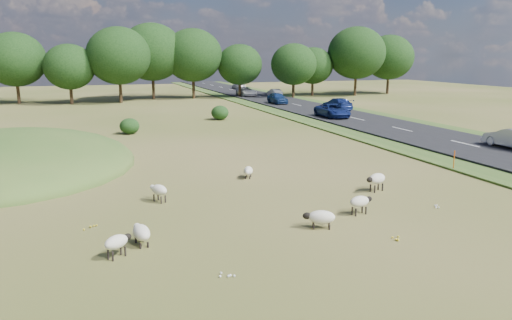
{
  "coord_description": "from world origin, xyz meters",
  "views": [
    {
      "loc": [
        -6.81,
        -21.99,
        6.77
      ],
      "look_at": [
        2.0,
        4.0,
        1.0
      ],
      "focal_mm": 35.0,
      "sensor_mm": 36.0,
      "label": 1
    }
  ],
  "objects_px": {
    "sheep_3": "(321,217)",
    "sheep_6": "(117,242)",
    "sheep_0": "(141,232)",
    "car_4": "(512,138)",
    "sheep_4": "(159,190)",
    "car_7": "(277,98)",
    "car_1": "(239,86)",
    "car_5": "(275,93)",
    "sheep_1": "(360,202)",
    "car_2": "(247,91)",
    "car_3": "(337,104)",
    "car_6": "(332,111)",
    "sheep_5": "(376,179)",
    "marker_post": "(454,160)",
    "sheep_2": "(248,171)"
  },
  "relations": [
    {
      "from": "sheep_3",
      "to": "sheep_6",
      "type": "relative_size",
      "value": 1.22
    },
    {
      "from": "sheep_0",
      "to": "car_4",
      "type": "xyz_separation_m",
      "value": [
        27.16,
        9.92,
        0.48
      ]
    },
    {
      "from": "sheep_4",
      "to": "car_7",
      "type": "height_order",
      "value": "car_7"
    },
    {
      "from": "sheep_3",
      "to": "car_1",
      "type": "distance_m",
      "value": 80.83
    },
    {
      "from": "sheep_6",
      "to": "car_5",
      "type": "height_order",
      "value": "car_5"
    },
    {
      "from": "sheep_1",
      "to": "car_5",
      "type": "distance_m",
      "value": 59.92
    },
    {
      "from": "sheep_1",
      "to": "car_2",
      "type": "bearing_deg",
      "value": 66.73
    },
    {
      "from": "car_3",
      "to": "car_6",
      "type": "height_order",
      "value": "car_3"
    },
    {
      "from": "car_1",
      "to": "car_5",
      "type": "relative_size",
      "value": 1.2
    },
    {
      "from": "sheep_0",
      "to": "car_1",
      "type": "height_order",
      "value": "car_1"
    },
    {
      "from": "car_5",
      "to": "car_2",
      "type": "bearing_deg",
      "value": -37.91
    },
    {
      "from": "car_5",
      "to": "car_6",
      "type": "height_order",
      "value": "car_6"
    },
    {
      "from": "car_2",
      "to": "car_3",
      "type": "bearing_deg",
      "value": -81.11
    },
    {
      "from": "sheep_0",
      "to": "car_4",
      "type": "bearing_deg",
      "value": -78.78
    },
    {
      "from": "sheep_5",
      "to": "car_7",
      "type": "bearing_deg",
      "value": -124.61
    },
    {
      "from": "sheep_1",
      "to": "sheep_3",
      "type": "xyz_separation_m",
      "value": [
        -2.4,
        -1.07,
        -0.11
      ]
    },
    {
      "from": "marker_post",
      "to": "sheep_0",
      "type": "xyz_separation_m",
      "value": [
        -19.1,
        -6.31,
        -0.12
      ]
    },
    {
      "from": "sheep_1",
      "to": "sheep_2",
      "type": "relative_size",
      "value": 1.02
    },
    {
      "from": "sheep_4",
      "to": "sheep_6",
      "type": "relative_size",
      "value": 1.08
    },
    {
      "from": "sheep_5",
      "to": "car_7",
      "type": "height_order",
      "value": "car_7"
    },
    {
      "from": "car_6",
      "to": "car_7",
      "type": "distance_m",
      "value": 16.35
    },
    {
      "from": "car_4",
      "to": "car_5",
      "type": "height_order",
      "value": "car_4"
    },
    {
      "from": "sheep_0",
      "to": "car_3",
      "type": "bearing_deg",
      "value": -45.54
    },
    {
      "from": "sheep_4",
      "to": "sheep_5",
      "type": "relative_size",
      "value": 0.87
    },
    {
      "from": "sheep_0",
      "to": "sheep_5",
      "type": "relative_size",
      "value": 1.0
    },
    {
      "from": "sheep_0",
      "to": "sheep_4",
      "type": "xyz_separation_m",
      "value": [
        1.38,
        5.28,
        0.11
      ]
    },
    {
      "from": "marker_post",
      "to": "sheep_5",
      "type": "height_order",
      "value": "marker_post"
    },
    {
      "from": "car_2",
      "to": "sheep_3",
      "type": "bearing_deg",
      "value": -105.0
    },
    {
      "from": "marker_post",
      "to": "car_1",
      "type": "xyz_separation_m",
      "value": [
        8.05,
        71.45,
        0.31
      ]
    },
    {
      "from": "sheep_2",
      "to": "car_6",
      "type": "relative_size",
      "value": 0.23
    },
    {
      "from": "sheep_3",
      "to": "car_6",
      "type": "distance_m",
      "value": 34.93
    },
    {
      "from": "car_5",
      "to": "car_1",
      "type": "bearing_deg",
      "value": -90.0
    },
    {
      "from": "car_6",
      "to": "car_7",
      "type": "bearing_deg",
      "value": 90.0
    },
    {
      "from": "sheep_4",
      "to": "sheep_5",
      "type": "xyz_separation_m",
      "value": [
        10.68,
        -1.69,
        0.07
      ]
    },
    {
      "from": "sheep_2",
      "to": "car_2",
      "type": "relative_size",
      "value": 0.23
    },
    {
      "from": "sheep_5",
      "to": "car_1",
      "type": "height_order",
      "value": "car_1"
    },
    {
      "from": "sheep_1",
      "to": "sheep_6",
      "type": "distance_m",
      "value": 10.36
    },
    {
      "from": "car_3",
      "to": "sheep_0",
      "type": "bearing_deg",
      "value": 53.31
    },
    {
      "from": "sheep_2",
      "to": "car_7",
      "type": "bearing_deg",
      "value": -179.5
    },
    {
      "from": "sheep_5",
      "to": "sheep_6",
      "type": "relative_size",
      "value": 1.23
    },
    {
      "from": "car_1",
      "to": "car_3",
      "type": "distance_m",
      "value": 41.32
    },
    {
      "from": "car_6",
      "to": "car_5",
      "type": "bearing_deg",
      "value": 82.12
    },
    {
      "from": "marker_post",
      "to": "car_6",
      "type": "height_order",
      "value": "car_6"
    },
    {
      "from": "sheep_4",
      "to": "sheep_6",
      "type": "distance_m",
      "value": 6.61
    },
    {
      "from": "car_7",
      "to": "marker_post",
      "type": "bearing_deg",
      "value": -96.01
    },
    {
      "from": "sheep_1",
      "to": "car_5",
      "type": "xyz_separation_m",
      "value": [
        17.8,
        57.21,
        0.29
      ]
    },
    {
      "from": "sheep_3",
      "to": "sheep_6",
      "type": "distance_m",
      "value": 7.86
    },
    {
      "from": "car_4",
      "to": "car_5",
      "type": "xyz_separation_m",
      "value": [
        0.0,
        47.86,
        -0.09
      ]
    },
    {
      "from": "car_4",
      "to": "car_6",
      "type": "bearing_deg",
      "value": -79.45
    },
    {
      "from": "marker_post",
      "to": "car_2",
      "type": "height_order",
      "value": "car_2"
    }
  ]
}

